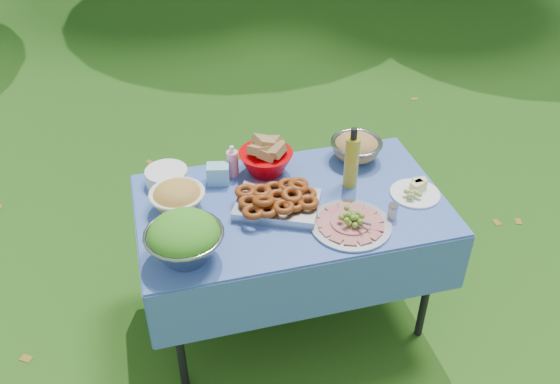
# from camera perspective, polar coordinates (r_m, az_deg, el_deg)

# --- Properties ---
(ground) EXTENTS (80.00, 80.00, 0.00)m
(ground) POSITION_cam_1_polar(r_m,az_deg,el_deg) (3.35, 0.96, -11.43)
(ground) COLOR black
(ground) RESTS_ON ground
(picnic_table) EXTENTS (1.46, 0.86, 0.76)m
(picnic_table) POSITION_cam_1_polar(r_m,az_deg,el_deg) (3.08, 1.03, -6.68)
(picnic_table) COLOR #75A6E1
(picnic_table) RESTS_ON ground
(salad_bowl) EXTENTS (0.40, 0.40, 0.22)m
(salad_bowl) POSITION_cam_1_polar(r_m,az_deg,el_deg) (2.50, -9.20, -4.42)
(salad_bowl) COLOR gray
(salad_bowl) RESTS_ON picnic_table
(pasta_bowl_white) EXTENTS (0.32, 0.32, 0.14)m
(pasta_bowl_white) POSITION_cam_1_polar(r_m,az_deg,el_deg) (2.79, -9.86, -0.45)
(pasta_bowl_white) COLOR white
(pasta_bowl_white) RESTS_ON picnic_table
(plate_stack) EXTENTS (0.26, 0.26, 0.08)m
(plate_stack) POSITION_cam_1_polar(r_m,az_deg,el_deg) (2.99, -10.84, 1.47)
(plate_stack) COLOR white
(plate_stack) RESTS_ON picnic_table
(wipes_box) EXTENTS (0.12, 0.10, 0.10)m
(wipes_box) POSITION_cam_1_polar(r_m,az_deg,el_deg) (2.95, -5.98, 1.74)
(wipes_box) COLOR #8FCFE2
(wipes_box) RESTS_ON picnic_table
(sanitizer_bottle) EXTENTS (0.06, 0.06, 0.17)m
(sanitizer_bottle) POSITION_cam_1_polar(r_m,az_deg,el_deg) (2.98, -4.60, 3.00)
(sanitizer_bottle) COLOR pink
(sanitizer_bottle) RESTS_ON picnic_table
(bread_bowl) EXTENTS (0.33, 0.33, 0.18)m
(bread_bowl) POSITION_cam_1_polar(r_m,az_deg,el_deg) (2.99, -1.37, 3.38)
(bread_bowl) COLOR #CF0005
(bread_bowl) RESTS_ON picnic_table
(pasta_bowl_steel) EXTENTS (0.29, 0.29, 0.14)m
(pasta_bowl_steel) POSITION_cam_1_polar(r_m,az_deg,el_deg) (3.13, 7.35, 4.31)
(pasta_bowl_steel) COLOR gray
(pasta_bowl_steel) RESTS_ON picnic_table
(fried_tray) EXTENTS (0.46, 0.41, 0.09)m
(fried_tray) POSITION_cam_1_polar(r_m,az_deg,el_deg) (2.77, -0.25, -0.87)
(fried_tray) COLOR #B0B1B5
(fried_tray) RESTS_ON picnic_table
(charcuterie_platter) EXTENTS (0.43, 0.43, 0.08)m
(charcuterie_platter) POSITION_cam_1_polar(r_m,az_deg,el_deg) (2.69, 6.86, -2.57)
(charcuterie_platter) COLOR #A9AAB0
(charcuterie_platter) RESTS_ON picnic_table
(oil_bottle) EXTENTS (0.09, 0.09, 0.32)m
(oil_bottle) POSITION_cam_1_polar(r_m,az_deg,el_deg) (2.88, 6.94, 3.30)
(oil_bottle) COLOR gold
(oil_bottle) RESTS_ON picnic_table
(cheese_plate) EXTENTS (0.32, 0.32, 0.07)m
(cheese_plate) POSITION_cam_1_polar(r_m,az_deg,el_deg) (2.94, 12.93, 0.28)
(cheese_plate) COLOR white
(cheese_plate) RESTS_ON picnic_table
(shaker) EXTENTS (0.05, 0.05, 0.07)m
(shaker) POSITION_cam_1_polar(r_m,az_deg,el_deg) (2.77, 10.80, -1.84)
(shaker) COLOR silver
(shaker) RESTS_ON picnic_table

